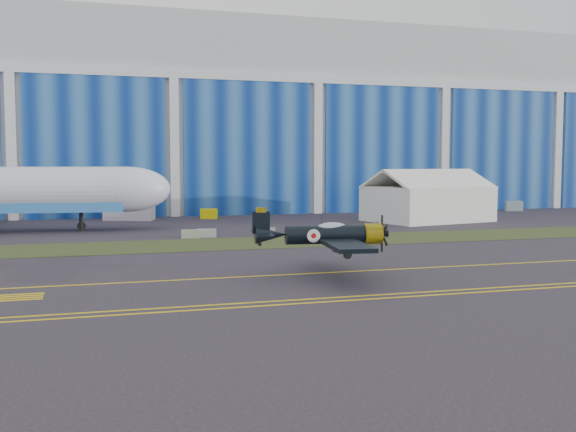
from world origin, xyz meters
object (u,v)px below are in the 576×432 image
object	(u,v)px
tug	(209,214)
warbird	(326,235)
tent	(428,195)
shipping_container	(129,210)

from	to	relation	value
tug	warbird	bearing A→B (deg)	-76.00
warbird	tug	bearing A→B (deg)	96.37
warbird	tent	size ratio (longest dim) A/B	0.81
tent	shipping_container	distance (m)	40.53
tug	tent	bearing A→B (deg)	-9.77
warbird	shipping_container	world-z (taller)	warbird
shipping_container	warbird	bearing A→B (deg)	-60.07
shipping_container	tug	bearing A→B (deg)	16.61
warbird	tug	size ratio (longest dim) A/B	5.94
warbird	shipping_container	distance (m)	51.95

